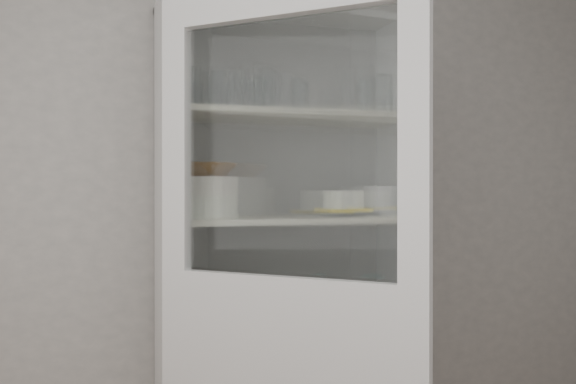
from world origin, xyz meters
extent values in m
cube|color=#999794|center=(0.00, 1.50, 1.30)|extent=(3.60, 0.02, 2.60)
cube|color=silver|center=(-0.28, 1.27, 1.05)|extent=(0.03, 0.45, 2.10)
cube|color=silver|center=(0.68, 1.27, 1.05)|extent=(0.03, 0.45, 2.10)
cube|color=gray|center=(0.20, 1.49, 1.05)|extent=(1.00, 0.03, 2.10)
cube|color=silver|center=(0.20, 1.27, 2.08)|extent=(1.00, 0.45, 0.03)
cube|color=beige|center=(0.20, 1.26, 0.85)|extent=(0.94, 0.42, 0.02)
cube|color=beige|center=(0.20, 1.26, 1.25)|extent=(0.94, 0.42, 0.02)
cube|color=beige|center=(0.20, 1.26, 1.65)|extent=(0.94, 0.42, 0.02)
cube|color=silver|center=(-0.27, 1.02, 1.50)|extent=(0.09, 0.09, 0.80)
cube|color=silver|center=(0.32, 0.46, 1.50)|extent=(0.09, 0.09, 0.80)
cube|color=silver|center=(0.03, 0.74, 1.50)|extent=(0.54, 0.50, 0.78)
cylinder|color=silver|center=(-0.20, 1.14, 1.73)|extent=(0.09, 0.09, 0.14)
cylinder|color=silver|center=(-0.04, 1.15, 1.73)|extent=(0.08, 0.08, 0.14)
cylinder|color=silver|center=(0.10, 1.14, 1.73)|extent=(0.09, 0.09, 0.14)
cylinder|color=silver|center=(0.06, 1.12, 1.74)|extent=(0.10, 0.10, 0.15)
cylinder|color=silver|center=(0.21, 1.15, 1.72)|extent=(0.08, 0.08, 0.13)
cylinder|color=silver|center=(0.55, 1.14, 1.74)|extent=(0.09, 0.09, 0.15)
cylinder|color=silver|center=(0.48, 1.14, 1.73)|extent=(0.08, 0.08, 0.13)
cylinder|color=silver|center=(-0.08, 1.26, 1.74)|extent=(0.09, 0.09, 0.15)
cylinder|color=silver|center=(-0.20, 1.25, 1.74)|extent=(0.10, 0.10, 0.15)
cylinder|color=silver|center=(0.06, 1.26, 1.72)|extent=(0.08, 0.08, 0.13)
cylinder|color=white|center=(-0.13, 1.22, 1.30)|extent=(0.22, 0.22, 0.08)
cylinder|color=white|center=(-0.08, 1.39, 1.32)|extent=(0.19, 0.19, 0.11)
cylinder|color=silver|center=(-0.13, 1.22, 1.38)|extent=(0.29, 0.29, 0.07)
imported|color=brown|center=(-0.13, 1.22, 1.44)|extent=(0.28, 0.28, 0.05)
cylinder|color=silver|center=(0.42, 1.24, 1.27)|extent=(0.34, 0.34, 0.02)
cube|color=yellow|center=(0.42, 1.24, 1.29)|extent=(0.18, 0.18, 0.01)
cylinder|color=white|center=(0.42, 1.24, 1.33)|extent=(0.17, 0.17, 0.07)
cylinder|color=silver|center=(0.61, 1.29, 1.32)|extent=(0.14, 0.14, 0.12)
imported|color=#14359D|center=(0.48, 1.20, 0.90)|extent=(0.15, 0.15, 0.09)
imported|color=#187A76|center=(0.44, 1.32, 0.91)|extent=(0.11, 0.11, 0.10)
imported|color=white|center=(0.35, 1.16, 0.91)|extent=(0.11, 0.11, 0.09)
cylinder|color=#187A76|center=(0.19, 1.30, 0.91)|extent=(0.09, 0.09, 0.09)
ellipsoid|color=#187A76|center=(0.19, 1.30, 0.97)|extent=(0.09, 0.09, 0.02)
cylinder|color=silver|center=(0.13, 1.21, 0.88)|extent=(0.10, 0.10, 0.04)
cylinder|color=white|center=(-0.15, 1.28, 0.93)|extent=(0.15, 0.15, 0.15)
camera|label=1|loc=(-0.54, -1.14, 1.37)|focal=40.00mm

